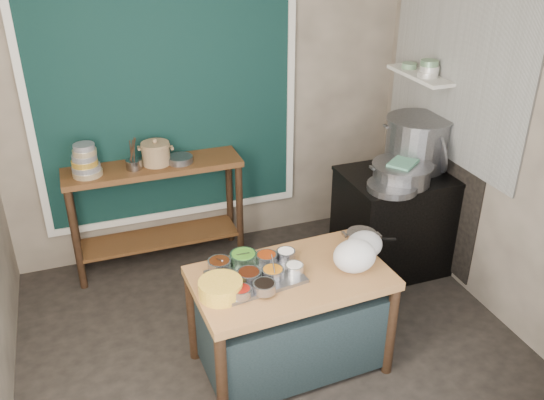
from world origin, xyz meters
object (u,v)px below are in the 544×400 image
object	(u,v)px
stove_block	(395,222)
utensil_cup	(134,164)
prep_table	(290,321)
yellow_basin	(221,288)
steamer	(402,173)
condiment_tray	(256,277)
saucepan	(361,240)
back_counter	(158,215)
stock_pot	(417,143)
ceramic_crock	(156,155)

from	to	relation	value
stove_block	utensil_cup	distance (m)	2.24
prep_table	yellow_basin	distance (m)	0.64
steamer	stove_block	bearing A→B (deg)	59.78
utensil_cup	condiment_tray	bearing A→B (deg)	-70.81
condiment_tray	saucepan	xyz separation A→B (m)	(0.80, 0.11, 0.04)
condiment_tray	steamer	world-z (taller)	steamer
back_counter	yellow_basin	world-z (taller)	back_counter
yellow_basin	saucepan	distance (m)	1.07
utensil_cup	prep_table	bearing A→B (deg)	-64.05
utensil_cup	yellow_basin	bearing A→B (deg)	-80.39
prep_table	utensil_cup	xyz separation A→B (m)	(-0.75, 1.54, 0.61)
stock_pot	condiment_tray	bearing A→B (deg)	-151.87
stock_pot	steamer	xyz separation A→B (m)	(-0.27, -0.23, -0.13)
saucepan	utensil_cup	bearing A→B (deg)	155.75
yellow_basin	utensil_cup	size ratio (longest dim) A/B	2.04
saucepan	stock_pot	size ratio (longest dim) A/B	0.38
back_counter	condiment_tray	size ratio (longest dim) A/B	2.63
utensil_cup	ceramic_crock	world-z (taller)	ceramic_crock
prep_table	stock_pot	bearing A→B (deg)	29.75
stove_block	ceramic_crock	size ratio (longest dim) A/B	3.68
steamer	condiment_tray	bearing A→B (deg)	-154.71
saucepan	stock_pot	distance (m)	1.26
utensil_cup	ceramic_crock	bearing A→B (deg)	11.01
utensil_cup	steamer	size ratio (longest dim) A/B	0.27
steamer	stock_pot	bearing A→B (deg)	41.14
prep_table	back_counter	xyz separation A→B (m)	(-0.60, 1.58, 0.10)
prep_table	steamer	distance (m)	1.53
saucepan	ceramic_crock	bearing A→B (deg)	150.74
saucepan	steamer	distance (m)	0.88
prep_table	saucepan	bearing A→B (deg)	11.24
prep_table	yellow_basin	size ratio (longest dim) A/B	4.66
back_counter	condiment_tray	bearing A→B (deg)	-76.38
utensil_cup	ceramic_crock	distance (m)	0.19
condiment_tray	utensil_cup	distance (m)	1.61
stove_block	saucepan	distance (m)	1.08
stock_pot	saucepan	bearing A→B (deg)	-138.62
condiment_tray	ceramic_crock	world-z (taller)	ceramic_crock
ceramic_crock	stove_block	bearing A→B (deg)	-21.34
prep_table	stock_pot	xyz separation A→B (m)	(1.49, 0.95, 0.72)
stove_block	utensil_cup	size ratio (longest dim) A/B	6.85
prep_table	ceramic_crock	xyz separation A→B (m)	(-0.56, 1.58, 0.66)
stove_block	utensil_cup	xyz separation A→B (m)	(-2.05, 0.69, 0.56)
prep_table	condiment_tray	bearing A→B (deg)	168.56
prep_table	condiment_tray	size ratio (longest dim) A/B	2.27
utensil_cup	steamer	xyz separation A→B (m)	(1.97, -0.82, -0.03)
yellow_basin	stock_pot	xyz separation A→B (m)	(1.97, 1.02, 0.29)
stove_block	utensil_cup	bearing A→B (deg)	161.34
stove_block	yellow_basin	size ratio (longest dim) A/B	3.35
back_counter	steamer	xyz separation A→B (m)	(1.82, -0.86, 0.48)
stove_block	ceramic_crock	bearing A→B (deg)	158.66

